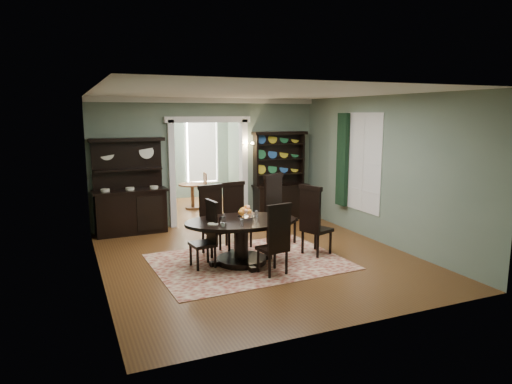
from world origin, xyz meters
TOP-DOWN VIEW (x-y plane):
  - room at (0.00, 0.04)m, footprint 5.51×6.01m
  - parlor at (0.00, 5.53)m, footprint 3.51×3.50m
  - doorway_trim at (0.00, 3.00)m, footprint 2.08×0.25m
  - right_window at (2.69, 0.93)m, footprint 0.15×1.47m
  - wall_sconce at (0.95, 2.85)m, footprint 0.27×0.21m
  - rug at (-0.25, -0.16)m, footprint 3.41×2.62m
  - dining_table at (-0.39, -0.16)m, footprint 2.12×2.03m
  - centerpiece at (-0.29, -0.13)m, footprint 1.41×0.91m
  - chair_far_left at (-0.66, 0.61)m, footprint 0.55×0.53m
  - chair_far_mid at (-0.09, 0.91)m, footprint 0.54×0.52m
  - chair_far_right at (0.77, 0.79)m, footprint 0.69×0.67m
  - chair_end_left at (-0.98, -0.10)m, footprint 0.45×0.47m
  - chair_end_right at (1.01, -0.26)m, footprint 0.61×0.62m
  - chair_near at (-0.10, -0.98)m, footprint 0.52×0.50m
  - sideboard at (-1.90, 2.75)m, footprint 1.63×0.63m
  - welsh_dresser at (1.80, 2.76)m, footprint 1.43×0.56m
  - parlor_table at (0.07, 4.77)m, footprint 0.77×0.77m
  - parlor_chair_left at (-0.66, 4.81)m, footprint 0.43×0.42m
  - parlor_chair_right at (0.49, 4.52)m, footprint 0.45×0.43m

SIDE VIEW (x-z plane):
  - rug at x=-0.25m, z-range 0.00..0.01m
  - parlor_table at x=0.07m, z-range 0.11..0.82m
  - parlor_chair_left at x=-0.66m, z-range 0.03..1.01m
  - dining_table at x=-0.39m, z-range 0.15..0.94m
  - parlor_chair_right at x=0.49m, z-range 0.04..1.06m
  - chair_end_left at x=-0.98m, z-range 0.03..1.20m
  - chair_near at x=-0.10m, z-range 0.03..1.25m
  - chair_far_mid at x=-0.09m, z-range 0.03..1.33m
  - chair_far_left at x=-0.66m, z-range 0.03..1.35m
  - chair_end_right at x=1.01m, z-range 0.03..1.37m
  - sideboard at x=-1.90m, z-range -0.32..1.80m
  - chair_far_right at x=0.77m, z-range 0.04..1.46m
  - welsh_dresser at x=1.80m, z-range -0.30..1.89m
  - centerpiece at x=-0.29m, z-range 0.74..0.97m
  - parlor at x=0.00m, z-range 0.01..3.02m
  - room at x=0.00m, z-range 0.07..3.08m
  - right_window at x=2.69m, z-range 0.54..2.66m
  - doorway_trim at x=0.00m, z-range 0.33..2.90m
  - wall_sconce at x=0.95m, z-range 1.79..1.99m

